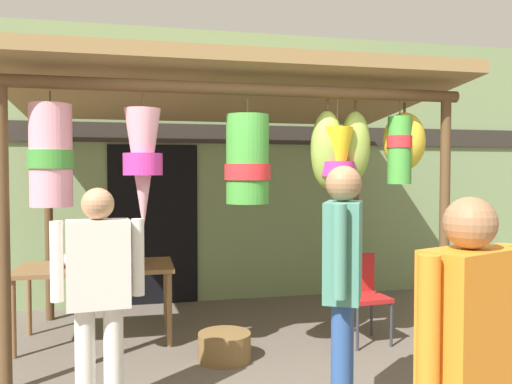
% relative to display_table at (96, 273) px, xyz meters
% --- Properties ---
extents(ground_plane, '(30.00, 30.00, 0.00)m').
position_rel_display_table_xyz_m(ground_plane, '(1.43, -1.24, -0.67)').
color(ground_plane, '#60564C').
extents(shop_facade, '(12.27, 0.29, 3.46)m').
position_rel_display_table_xyz_m(shop_facade, '(1.43, 1.47, 1.06)').
color(shop_facade, '#7A9360').
rests_on(shop_facade, ground_plane).
extents(market_stall_canopy, '(4.17, 2.46, 2.62)m').
position_rel_display_table_xyz_m(market_stall_canopy, '(1.28, -0.37, 1.53)').
color(market_stall_canopy, brown).
rests_on(market_stall_canopy, ground_plane).
extents(display_table, '(1.47, 0.77, 0.74)m').
position_rel_display_table_xyz_m(display_table, '(0.00, 0.00, 0.00)').
color(display_table, brown).
rests_on(display_table, ground_plane).
extents(flower_heap_on_table, '(0.83, 0.58, 0.15)m').
position_rel_display_table_xyz_m(flower_heap_on_table, '(0.06, -0.03, 0.15)').
color(flower_heap_on_table, pink).
rests_on(flower_heap_on_table, display_table).
extents(folding_chair, '(0.44, 0.44, 0.84)m').
position_rel_display_table_xyz_m(folding_chair, '(2.53, -0.56, -0.17)').
color(folding_chair, '#AD1E1E').
rests_on(folding_chair, ground_plane).
extents(wicker_basket_by_table, '(0.47, 0.47, 0.24)m').
position_rel_display_table_xyz_m(wicker_basket_by_table, '(1.14, -0.79, -0.55)').
color(wicker_basket_by_table, brown).
rests_on(wicker_basket_by_table, ground_plane).
extents(vendor_in_orange, '(0.56, 0.35, 1.56)m').
position_rel_display_table_xyz_m(vendor_in_orange, '(1.71, -3.41, 0.24)').
color(vendor_in_orange, '#2D5193').
rests_on(vendor_in_orange, ground_plane).
extents(customer_foreground, '(0.38, 0.54, 1.70)m').
position_rel_display_table_xyz_m(customer_foreground, '(1.69, -2.15, 0.33)').
color(customer_foreground, '#2D5193').
rests_on(customer_foreground, ground_plane).
extents(shopper_by_bananas, '(0.59, 0.26, 1.55)m').
position_rel_display_table_xyz_m(shopper_by_bananas, '(0.15, -1.72, 0.23)').
color(shopper_by_bananas, silver).
rests_on(shopper_by_bananas, ground_plane).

